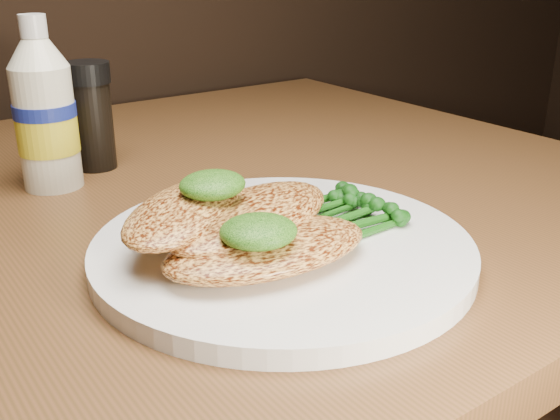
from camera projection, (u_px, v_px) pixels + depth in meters
plate at (283, 249)px, 0.51m from camera, size 0.30×0.30×0.02m
chicken_front at (267, 248)px, 0.46m from camera, size 0.17×0.10×0.03m
chicken_mid at (251, 216)px, 0.50m from camera, size 0.18×0.13×0.03m
chicken_back at (188, 210)px, 0.49m from camera, size 0.17×0.15×0.02m
pesto_front at (258, 231)px, 0.44m from camera, size 0.07×0.07×0.02m
pesto_back at (212, 185)px, 0.49m from camera, size 0.05×0.05×0.02m
broccolini_bundle at (324, 214)px, 0.53m from camera, size 0.14×0.11×0.02m
mayo_bottle at (44, 104)px, 0.64m from camera, size 0.06×0.06×0.17m
pepper_grinder at (92, 116)px, 0.70m from camera, size 0.06×0.06×0.12m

